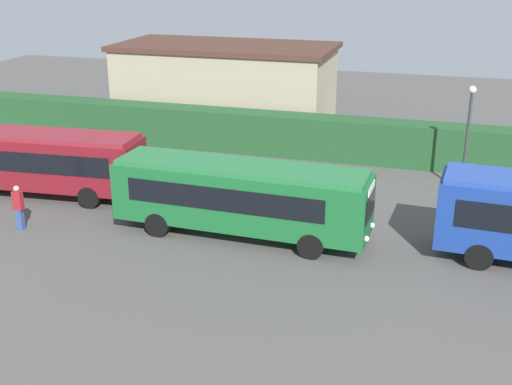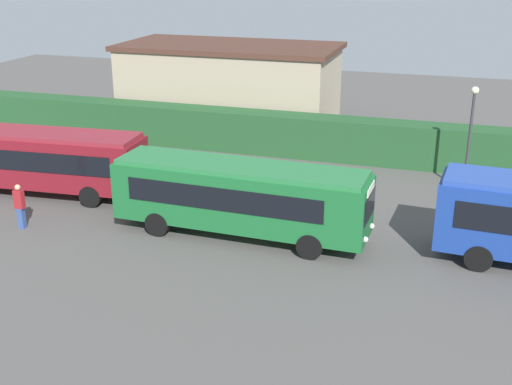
{
  "view_description": "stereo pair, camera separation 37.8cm",
  "coord_description": "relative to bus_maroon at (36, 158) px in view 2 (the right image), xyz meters",
  "views": [
    {
      "loc": [
        6.65,
        -24.05,
        10.88
      ],
      "look_at": [
        -0.57,
        -0.17,
        1.63
      ],
      "focal_mm": 46.06,
      "sensor_mm": 36.0,
      "label": 1
    },
    {
      "loc": [
        7.01,
        -23.94,
        10.88
      ],
      "look_at": [
        -0.57,
        -0.17,
        1.63
      ],
      "focal_mm": 46.06,
      "sensor_mm": 36.0,
      "label": 2
    }
  ],
  "objects": [
    {
      "name": "bus_green",
      "position": [
        10.71,
        -1.8,
        -0.0
      ],
      "size": [
        10.44,
        2.74,
        3.03
      ],
      "rotation": [
        0.0,
        0.0,
        -0.03
      ],
      "color": "#19602D",
      "rests_on": "ground_plane"
    },
    {
      "name": "person_center",
      "position": [
        1.79,
        -3.8,
        -0.73
      ],
      "size": [
        0.39,
        0.26,
        1.91
      ],
      "rotation": [
        0.0,
        0.0,
        1.58
      ],
      "color": "#334C8C",
      "rests_on": "ground_plane"
    },
    {
      "name": "ground_plane",
      "position": [
        11.67,
        -0.81,
        -1.76
      ],
      "size": [
        76.99,
        76.99,
        0.0
      ],
      "primitive_type": "plane",
      "color": "#514F4C"
    },
    {
      "name": "person_left",
      "position": [
        0.58,
        3.48,
        -0.78
      ],
      "size": [
        0.45,
        0.5,
        1.84
      ],
      "rotation": [
        0.0,
        0.0,
        3.72
      ],
      "color": "olive",
      "rests_on": "ground_plane"
    },
    {
      "name": "bus_maroon",
      "position": [
        0.0,
        0.0,
        0.0
      ],
      "size": [
        10.51,
        3.16,
        3.03
      ],
      "rotation": [
        0.0,
        0.0,
        3.22
      ],
      "color": "maroon",
      "rests_on": "ground_plane"
    },
    {
      "name": "lamppost",
      "position": [
        19.19,
        6.32,
        1.45
      ],
      "size": [
        0.36,
        0.36,
        5.07
      ],
      "color": "#38383D",
      "rests_on": "ground_plane"
    },
    {
      "name": "hedge_row",
      "position": [
        11.67,
        9.69,
        -0.61
      ],
      "size": [
        50.5,
        1.67,
        2.3
      ],
      "primitive_type": "cube",
      "color": "#224F28",
      "rests_on": "ground_plane"
    },
    {
      "name": "depot_building",
      "position": [
        4.54,
        14.15,
        0.94
      ],
      "size": [
        13.54,
        6.72,
        5.37
      ],
      "color": "tan",
      "rests_on": "ground_plane"
    },
    {
      "name": "person_right",
      "position": [
        13.87,
        1.08,
        -0.85
      ],
      "size": [
        0.47,
        0.53,
        1.74
      ],
      "rotation": [
        0.0,
        0.0,
        3.72
      ],
      "color": "olive",
      "rests_on": "ground_plane"
    }
  ]
}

